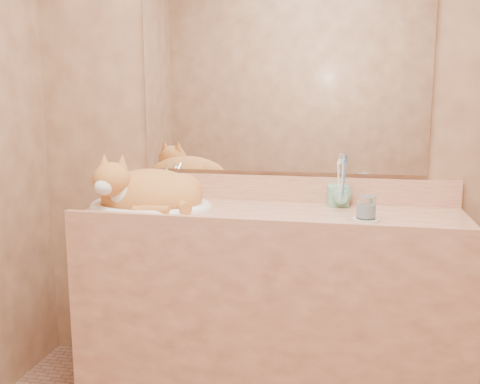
% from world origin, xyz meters
% --- Properties ---
extents(wall_back, '(2.40, 0.02, 2.50)m').
position_xyz_m(wall_back, '(0.00, 1.00, 1.25)').
color(wall_back, brown).
rests_on(wall_back, ground).
extents(wall_front, '(2.40, 0.02, 2.50)m').
position_xyz_m(wall_front, '(0.00, -1.00, 1.25)').
color(wall_front, brown).
rests_on(wall_front, ground).
extents(vanity_counter, '(1.60, 0.55, 0.85)m').
position_xyz_m(vanity_counter, '(0.00, 0.72, 0.42)').
color(vanity_counter, '#A5644A').
rests_on(vanity_counter, floor).
extents(mirror, '(1.30, 0.02, 0.80)m').
position_xyz_m(mirror, '(0.00, 0.99, 1.39)').
color(mirror, white).
rests_on(mirror, wall_back).
extents(sink_basin, '(0.57, 0.49, 0.17)m').
position_xyz_m(sink_basin, '(-0.53, 0.70, 0.93)').
color(sink_basin, white).
rests_on(sink_basin, vanity_counter).
extents(faucet, '(0.07, 0.11, 0.15)m').
position_xyz_m(faucet, '(-0.53, 0.91, 0.93)').
color(faucet, white).
rests_on(faucet, vanity_counter).
extents(cat, '(0.47, 0.39, 0.25)m').
position_xyz_m(cat, '(-0.55, 0.69, 0.93)').
color(cat, '#BE6B2C').
rests_on(cat, sink_basin).
extents(soap_dispenser, '(0.10, 0.10, 0.20)m').
position_xyz_m(soap_dispenser, '(0.27, 0.89, 0.95)').
color(soap_dispenser, '#75BB9B').
rests_on(soap_dispenser, vanity_counter).
extents(toothbrush_cup, '(0.10, 0.10, 0.09)m').
position_xyz_m(toothbrush_cup, '(0.28, 0.86, 0.90)').
color(toothbrush_cup, '#75BB9B').
rests_on(toothbrush_cup, vanity_counter).
extents(toothbrushes, '(0.04, 0.04, 0.22)m').
position_xyz_m(toothbrushes, '(0.28, 0.86, 0.98)').
color(toothbrushes, white).
rests_on(toothbrushes, toothbrush_cup).
extents(saucer, '(0.11, 0.11, 0.01)m').
position_xyz_m(saucer, '(0.38, 0.65, 0.85)').
color(saucer, white).
rests_on(saucer, vanity_counter).
extents(water_glass, '(0.08, 0.08, 0.09)m').
position_xyz_m(water_glass, '(0.38, 0.65, 0.90)').
color(water_glass, silver).
rests_on(water_glass, saucer).
extents(lotion_bottle, '(0.05, 0.05, 0.12)m').
position_xyz_m(lotion_bottle, '(-0.60, 0.88, 0.91)').
color(lotion_bottle, white).
rests_on(lotion_bottle, vanity_counter).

